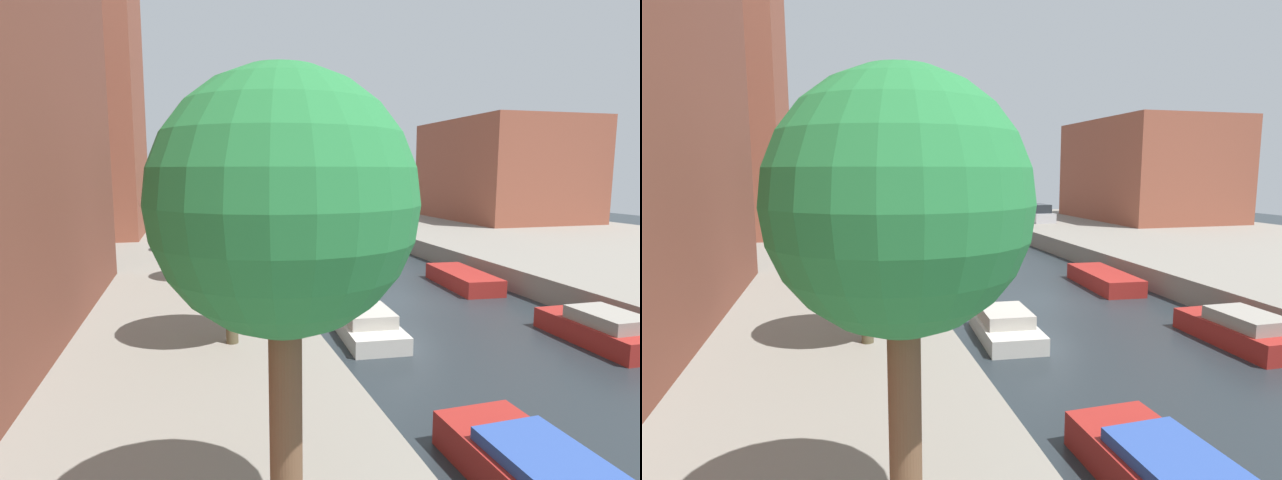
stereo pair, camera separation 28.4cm
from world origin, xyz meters
TOP-DOWN VIEW (x-y plane):
  - ground_plane at (0.00, 0.00)m, footprint 84.00×84.00m
  - apartment_tower_far at (-16.00, 17.29)m, footprint 10.00×9.13m
  - low_block_right at (18.00, 20.02)m, footprint 10.00×13.11m
  - street_tree_0 at (-7.20, -12.72)m, footprint 2.61×2.61m
  - street_tree_1 at (-7.20, -5.84)m, footprint 2.77×2.77m
  - street_tree_2 at (-7.20, 1.28)m, footprint 2.31×2.31m
  - street_tree_3 at (-7.20, 8.14)m, footprint 2.96×2.96m
  - street_tree_4 at (-7.20, 14.76)m, footprint 2.09×2.09m
  - street_tree_5 at (-7.20, 20.52)m, footprint 3.03×3.03m
  - parked_car at (8.03, 20.34)m, footprint 1.75×4.27m
  - moored_boat_left_1 at (-2.97, -11.34)m, footprint 1.70×3.64m
  - moored_boat_left_2 at (-2.94, -3.65)m, footprint 1.87×3.41m
  - moored_boat_left_3 at (-3.65, 3.69)m, footprint 1.77×3.20m
  - moored_boat_right_2 at (3.62, -5.81)m, footprint 1.65×3.72m
  - moored_boat_right_3 at (3.52, 1.75)m, footprint 1.98×4.46m

SIDE VIEW (x-z plane):
  - ground_plane at x=0.00m, z-range 0.00..0.00m
  - moored_boat_left_3 at x=-3.65m, z-range 0.00..0.53m
  - moored_boat_right_3 at x=3.52m, z-range 0.00..0.69m
  - moored_boat_left_2 at x=-2.94m, z-range -0.08..0.83m
  - moored_boat_left_1 at x=-2.97m, z-range -0.05..0.81m
  - moored_boat_right_2 at x=3.62m, z-range -0.08..0.94m
  - parked_car at x=8.03m, z-range 0.88..2.30m
  - street_tree_5 at x=-7.20m, z-range 1.87..6.66m
  - street_tree_2 at x=-7.20m, z-range 2.10..6.72m
  - street_tree_1 at x=-7.20m, z-range 2.07..7.04m
  - street_tree_0 at x=-7.20m, z-range 2.19..7.28m
  - street_tree_3 at x=-7.20m, z-range 2.20..7.62m
  - street_tree_4 at x=-7.20m, z-range 2.42..7.43m
  - low_block_right at x=18.00m, z-range 1.00..9.31m
  - apartment_tower_far at x=-16.00m, z-range 1.00..20.61m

